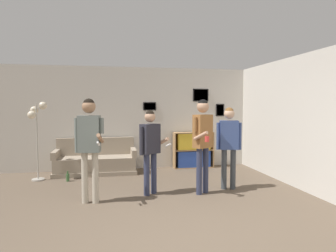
{
  "coord_description": "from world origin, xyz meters",
  "views": [
    {
      "loc": [
        -0.92,
        -3.44,
        1.68
      ],
      "look_at": [
        0.18,
        2.27,
        1.29
      ],
      "focal_mm": 32.0,
      "sensor_mm": 36.0,
      "label": 1
    }
  ],
  "objects_px": {
    "couch": "(96,162)",
    "bookshelf": "(193,150)",
    "floor_lamp": "(37,121)",
    "person_player_foreground_left": "(89,138)",
    "person_spectator_near_bookshelf": "(229,139)",
    "person_player_foreground_center": "(150,144)",
    "bottle_on_floor": "(68,177)",
    "person_watcher_holding_cup": "(203,135)"
  },
  "relations": [
    {
      "from": "couch",
      "to": "person_player_foreground_center",
      "type": "distance_m",
      "value": 2.42
    },
    {
      "from": "floor_lamp",
      "to": "person_player_foreground_center",
      "type": "relative_size",
      "value": 1.11
    },
    {
      "from": "bookshelf",
      "to": "person_spectator_near_bookshelf",
      "type": "relative_size",
      "value": 0.66
    },
    {
      "from": "person_player_foreground_center",
      "to": "bottle_on_floor",
      "type": "height_order",
      "value": "person_player_foreground_center"
    },
    {
      "from": "bookshelf",
      "to": "person_watcher_holding_cup",
      "type": "xyz_separation_m",
      "value": [
        -0.49,
        -2.39,
        0.64
      ]
    },
    {
      "from": "person_player_foreground_left",
      "to": "floor_lamp",
      "type": "bearing_deg",
      "value": 124.04
    },
    {
      "from": "person_player_foreground_center",
      "to": "person_spectator_near_bookshelf",
      "type": "relative_size",
      "value": 0.97
    },
    {
      "from": "person_player_foreground_left",
      "to": "person_player_foreground_center",
      "type": "height_order",
      "value": "person_player_foreground_left"
    },
    {
      "from": "couch",
      "to": "bookshelf",
      "type": "distance_m",
      "value": 2.59
    },
    {
      "from": "person_spectator_near_bookshelf",
      "to": "person_player_foreground_center",
      "type": "bearing_deg",
      "value": -177.62
    },
    {
      "from": "floor_lamp",
      "to": "person_player_foreground_left",
      "type": "xyz_separation_m",
      "value": [
        1.26,
        -1.87,
        -0.22
      ]
    },
    {
      "from": "bookshelf",
      "to": "person_player_foreground_center",
      "type": "relative_size",
      "value": 0.68
    },
    {
      "from": "bookshelf",
      "to": "person_player_foreground_left",
      "type": "distance_m",
      "value": 3.68
    },
    {
      "from": "person_player_foreground_center",
      "to": "couch",
      "type": "bearing_deg",
      "value": 118.25
    },
    {
      "from": "person_spectator_near_bookshelf",
      "to": "bottle_on_floor",
      "type": "bearing_deg",
      "value": 159.03
    },
    {
      "from": "couch",
      "to": "person_player_foreground_center",
      "type": "bearing_deg",
      "value": -61.75
    },
    {
      "from": "person_player_foreground_left",
      "to": "person_watcher_holding_cup",
      "type": "xyz_separation_m",
      "value": [
        2.07,
        0.17,
        -0.0
      ]
    },
    {
      "from": "couch",
      "to": "bottle_on_floor",
      "type": "xyz_separation_m",
      "value": [
        -0.58,
        -0.73,
        -0.2
      ]
    },
    {
      "from": "couch",
      "to": "person_spectator_near_bookshelf",
      "type": "distance_m",
      "value": 3.42
    },
    {
      "from": "couch",
      "to": "person_watcher_holding_cup",
      "type": "bearing_deg",
      "value": -46.38
    },
    {
      "from": "floor_lamp",
      "to": "bottle_on_floor",
      "type": "relative_size",
      "value": 7.61
    },
    {
      "from": "person_spectator_near_bookshelf",
      "to": "person_player_foreground_left",
      "type": "bearing_deg",
      "value": -172.02
    },
    {
      "from": "person_player_foreground_left",
      "to": "bottle_on_floor",
      "type": "relative_size",
      "value": 7.76
    },
    {
      "from": "floor_lamp",
      "to": "person_watcher_holding_cup",
      "type": "height_order",
      "value": "person_watcher_holding_cup"
    },
    {
      "from": "couch",
      "to": "bookshelf",
      "type": "xyz_separation_m",
      "value": [
        2.58,
        0.2,
        0.2
      ]
    },
    {
      "from": "bookshelf",
      "to": "person_player_foreground_left",
      "type": "xyz_separation_m",
      "value": [
        -2.56,
        -2.56,
        0.64
      ]
    },
    {
      "from": "floor_lamp",
      "to": "bookshelf",
      "type": "bearing_deg",
      "value": 10.2
    },
    {
      "from": "person_watcher_holding_cup",
      "to": "couch",
      "type": "bearing_deg",
      "value": 133.62
    },
    {
      "from": "bookshelf",
      "to": "bottle_on_floor",
      "type": "distance_m",
      "value": 3.31
    },
    {
      "from": "bookshelf",
      "to": "person_player_foreground_left",
      "type": "height_order",
      "value": "person_player_foreground_left"
    },
    {
      "from": "couch",
      "to": "person_watcher_holding_cup",
      "type": "distance_m",
      "value": 3.14
    },
    {
      "from": "person_watcher_holding_cup",
      "to": "bottle_on_floor",
      "type": "bearing_deg",
      "value": 151.24
    },
    {
      "from": "bottle_on_floor",
      "to": "bookshelf",
      "type": "bearing_deg",
      "value": 16.34
    },
    {
      "from": "person_watcher_holding_cup",
      "to": "person_spectator_near_bookshelf",
      "type": "height_order",
      "value": "person_watcher_holding_cup"
    },
    {
      "from": "bookshelf",
      "to": "person_watcher_holding_cup",
      "type": "distance_m",
      "value": 2.52
    },
    {
      "from": "bookshelf",
      "to": "bottle_on_floor",
      "type": "height_order",
      "value": "bookshelf"
    },
    {
      "from": "bookshelf",
      "to": "person_player_foreground_center",
      "type": "distance_m",
      "value": 2.73
    },
    {
      "from": "bottle_on_floor",
      "to": "person_spectator_near_bookshelf",
      "type": "bearing_deg",
      "value": -20.97
    },
    {
      "from": "person_player_foreground_left",
      "to": "person_player_foreground_center",
      "type": "relative_size",
      "value": 1.13
    },
    {
      "from": "person_player_foreground_left",
      "to": "bookshelf",
      "type": "bearing_deg",
      "value": 44.92
    },
    {
      "from": "bottle_on_floor",
      "to": "floor_lamp",
      "type": "bearing_deg",
      "value": 160.56
    },
    {
      "from": "bookshelf",
      "to": "floor_lamp",
      "type": "height_order",
      "value": "floor_lamp"
    }
  ]
}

